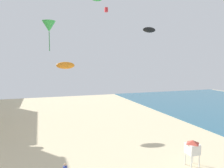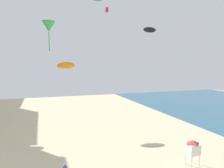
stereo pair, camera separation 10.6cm
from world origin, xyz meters
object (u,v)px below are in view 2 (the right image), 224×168
(kite_orange_parafoil, at_px, (66,65))
(lifeguard_stand, at_px, (192,147))
(kite_red_box, at_px, (107,10))
(kite_green_delta, at_px, (49,26))
(kite_black_parafoil_2, at_px, (150,30))

(kite_orange_parafoil, bearing_deg, lifeguard_stand, -61.23)
(lifeguard_stand, relative_size, kite_orange_parafoil, 0.89)
(kite_red_box, relative_size, kite_green_delta, 0.39)
(lifeguard_stand, relative_size, kite_green_delta, 1.05)
(lifeguard_stand, bearing_deg, kite_black_parafoil_2, 52.48)
(kite_green_delta, bearing_deg, kite_orange_parafoil, 78.97)
(kite_green_delta, relative_size, kite_orange_parafoil, 0.85)
(kite_green_delta, xyz_separation_m, kite_orange_parafoil, (3.08, 15.80, -3.21))
(kite_red_box, relative_size, kite_orange_parafoil, 0.33)
(kite_red_box, bearing_deg, kite_green_delta, -116.60)
(kite_black_parafoil_2, bearing_deg, kite_red_box, 120.04)
(kite_black_parafoil_2, bearing_deg, kite_green_delta, -137.58)
(kite_black_parafoil_2, distance_m, kite_green_delta, 24.84)
(kite_black_parafoil_2, distance_m, kite_orange_parafoil, 16.42)
(kite_black_parafoil_2, bearing_deg, kite_orange_parafoil, -176.90)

